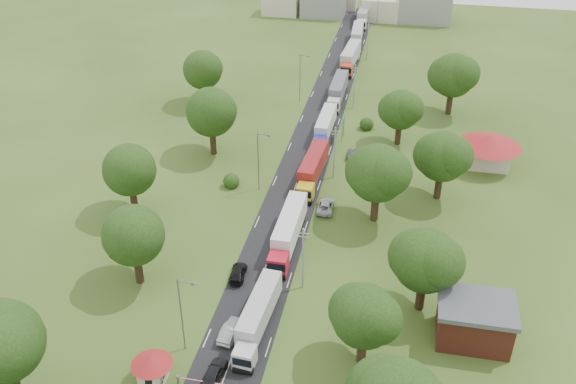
% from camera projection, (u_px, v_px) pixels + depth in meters
% --- Properties ---
extents(ground, '(260.00, 260.00, 0.00)m').
position_uv_depth(ground, '(272.00, 249.00, 87.61)').
color(ground, '#324617').
rests_on(ground, ground).
extents(road, '(8.00, 200.00, 0.04)m').
position_uv_depth(road, '(299.00, 177.00, 104.29)').
color(road, black).
rests_on(road, ground).
extents(boom_barrier, '(9.22, 0.35, 1.18)m').
position_uv_depth(boom_barrier, '(207.00, 383.00, 66.52)').
color(boom_barrier, slate).
rests_on(boom_barrier, ground).
extents(guard_booth, '(4.40, 4.40, 3.45)m').
position_uv_depth(guard_booth, '(152.00, 365.00, 66.84)').
color(guard_booth, beige).
rests_on(guard_booth, ground).
extents(info_sign, '(0.12, 3.10, 4.10)m').
position_uv_depth(info_sign, '(343.00, 124.00, 114.35)').
color(info_sign, slate).
rests_on(info_sign, ground).
extents(pole_1, '(1.60, 0.24, 9.00)m').
position_uv_depth(pole_1, '(303.00, 258.00, 78.38)').
color(pole_1, gray).
rests_on(pole_1, ground).
extents(pole_2, '(1.60, 0.24, 9.00)m').
position_uv_depth(pole_2, '(335.00, 152.00, 101.73)').
color(pole_2, gray).
rests_on(pole_2, ground).
extents(pole_3, '(1.60, 0.24, 9.00)m').
position_uv_depth(pole_3, '(354.00, 86.00, 125.09)').
color(pole_3, gray).
rests_on(pole_3, ground).
extents(pole_4, '(1.60, 0.24, 9.00)m').
position_uv_depth(pole_4, '(368.00, 40.00, 148.45)').
color(pole_4, gray).
rests_on(pole_4, ground).
extents(pole_5, '(1.60, 0.24, 9.00)m').
position_uv_depth(pole_5, '(378.00, 7.00, 171.80)').
color(pole_5, gray).
rests_on(pole_5, ground).
extents(lamp_0, '(2.03, 0.22, 10.00)m').
position_uv_depth(lamp_0, '(182.00, 311.00, 68.92)').
color(lamp_0, slate).
rests_on(lamp_0, ground).
extents(lamp_1, '(2.03, 0.22, 10.00)m').
position_uv_depth(lamp_1, '(259.00, 158.00, 98.11)').
color(lamp_1, slate).
rests_on(lamp_1, ground).
extents(lamp_2, '(2.03, 0.22, 10.00)m').
position_uv_depth(lamp_2, '(301.00, 76.00, 127.30)').
color(lamp_2, slate).
rests_on(lamp_2, ground).
extents(tree_2, '(8.00, 8.00, 10.10)m').
position_uv_depth(tree_2, '(364.00, 315.00, 66.88)').
color(tree_2, '#382616').
rests_on(tree_2, ground).
extents(tree_3, '(8.80, 8.80, 11.07)m').
position_uv_depth(tree_3, '(425.00, 260.00, 73.89)').
color(tree_3, '#382616').
rests_on(tree_3, ground).
extents(tree_4, '(9.60, 9.60, 12.05)m').
position_uv_depth(tree_4, '(378.00, 173.00, 89.77)').
color(tree_4, '#382616').
rests_on(tree_4, ground).
extents(tree_5, '(8.80, 8.80, 11.07)m').
position_uv_depth(tree_5, '(442.00, 156.00, 95.24)').
color(tree_5, '#382616').
rests_on(tree_5, ground).
extents(tree_6, '(8.00, 8.00, 10.10)m').
position_uv_depth(tree_6, '(401.00, 110.00, 110.92)').
color(tree_6, '#382616').
rests_on(tree_6, ground).
extents(tree_7, '(9.60, 9.60, 12.05)m').
position_uv_depth(tree_7, '(453.00, 75.00, 121.28)').
color(tree_7, '#382616').
rests_on(tree_7, ground).
extents(tree_9, '(9.60, 9.60, 12.05)m').
position_uv_depth(tree_9, '(2.00, 341.00, 61.99)').
color(tree_9, '#382616').
rests_on(tree_9, ground).
extents(tree_10, '(8.80, 8.80, 11.07)m').
position_uv_depth(tree_10, '(134.00, 234.00, 78.14)').
color(tree_10, '#382616').
rests_on(tree_10, ground).
extents(tree_11, '(8.80, 8.80, 11.07)m').
position_uv_depth(tree_11, '(130.00, 169.00, 91.84)').
color(tree_11, '#382616').
rests_on(tree_11, ground).
extents(tree_12, '(9.60, 9.60, 12.05)m').
position_uv_depth(tree_12, '(211.00, 112.00, 107.19)').
color(tree_12, '#382616').
rests_on(tree_12, ground).
extents(tree_13, '(8.80, 8.80, 11.07)m').
position_uv_depth(tree_13, '(203.00, 69.00, 125.54)').
color(tree_13, '#382616').
rests_on(tree_13, ground).
extents(house_brick, '(8.60, 6.60, 5.20)m').
position_uv_depth(house_brick, '(475.00, 321.00, 71.81)').
color(house_brick, maroon).
rests_on(house_brick, ground).
extents(house_cream, '(10.08, 10.08, 5.80)m').
position_uv_depth(house_cream, '(489.00, 146.00, 105.64)').
color(house_cream, beige).
rests_on(house_cream, ground).
extents(distant_town, '(52.00, 8.00, 8.00)m').
position_uv_depth(distant_town, '(361.00, 6.00, 177.41)').
color(distant_town, gray).
rests_on(distant_town, ground).
extents(truck_0, '(3.05, 13.73, 3.79)m').
position_uv_depth(truck_0, '(258.00, 316.00, 73.36)').
color(truck_0, silver).
rests_on(truck_0, ground).
extents(truck_1, '(2.74, 15.27, 4.23)m').
position_uv_depth(truck_1, '(288.00, 231.00, 87.38)').
color(truck_1, red).
rests_on(truck_1, ground).
extents(truck_2, '(3.22, 14.80, 4.09)m').
position_uv_depth(truck_2, '(312.00, 169.00, 102.19)').
color(truck_2, gold).
rests_on(truck_2, ground).
extents(truck_3, '(2.54, 13.67, 3.79)m').
position_uv_depth(truck_3, '(325.00, 126.00, 115.77)').
color(truck_3, '#1B26A2').
rests_on(truck_3, ground).
extents(truck_4, '(2.56, 14.46, 4.01)m').
position_uv_depth(truck_4, '(338.00, 90.00, 129.71)').
color(truck_4, silver).
rests_on(truck_4, ground).
extents(truck_5, '(3.45, 15.39, 4.25)m').
position_uv_depth(truck_5, '(350.00, 57.00, 145.74)').
color(truck_5, '#B1351B').
rests_on(truck_5, ground).
extents(truck_6, '(2.95, 14.35, 3.97)m').
position_uv_depth(truck_6, '(357.00, 36.00, 159.33)').
color(truck_6, '#24602E').
rests_on(truck_6, ground).
extents(truck_7, '(2.92, 14.79, 4.09)m').
position_uv_depth(truck_7, '(364.00, 15.00, 174.01)').
color(truck_7, silver).
rests_on(truck_7, ground).
extents(car_lane_front, '(2.21, 4.69, 1.55)m').
position_uv_depth(car_lane_front, '(214.00, 373.00, 67.77)').
color(car_lane_front, black).
rests_on(car_lane_front, ground).
extents(car_lane_mid, '(2.17, 4.86, 1.55)m').
position_uv_depth(car_lane_mid, '(231.00, 331.00, 73.15)').
color(car_lane_mid, '#94969B').
rests_on(car_lane_mid, ground).
extents(car_lane_rear, '(2.28, 4.76, 1.34)m').
position_uv_depth(car_lane_rear, '(238.00, 273.00, 82.21)').
color(car_lane_rear, black).
rests_on(car_lane_rear, ground).
extents(car_verge_near, '(2.57, 5.20, 1.42)m').
position_uv_depth(car_verge_near, '(326.00, 206.00, 95.62)').
color(car_verge_near, '#B0B0B0').
rests_on(car_verge_near, ground).
extents(car_verge_far, '(1.59, 3.95, 1.35)m').
position_uv_depth(car_verge_far, '(352.00, 154.00, 109.73)').
color(car_verge_far, slate).
rests_on(car_verge_far, ground).
extents(pedestrian_booth, '(1.00, 1.13, 1.95)m').
position_uv_depth(pedestrian_booth, '(159.00, 382.00, 66.45)').
color(pedestrian_booth, gray).
rests_on(pedestrian_booth, ground).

